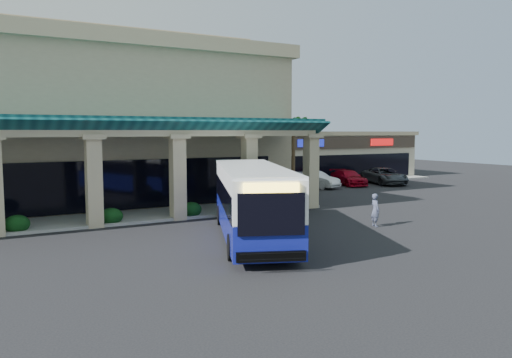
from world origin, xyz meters
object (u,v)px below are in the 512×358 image
transit_bus (252,202)px  pedestrian (375,210)px  car_white (315,180)px  car_red (348,178)px  car_gray (384,176)px  car_silver (299,180)px

transit_bus → pedestrian: (6.91, -0.67, -0.80)m
car_white → car_red: size_ratio=0.93×
pedestrian → car_red: size_ratio=0.36×
transit_bus → car_gray: (22.19, 14.63, -0.89)m
pedestrian → car_white: 17.73m
transit_bus → car_red: transit_bus is taller
transit_bus → car_red: (18.63, 15.51, -0.96)m
car_red → car_gray: (3.57, -0.89, 0.08)m
car_white → car_red: car_white is taller
car_silver → car_white: car_silver is taller
car_silver → car_gray: (9.38, -0.32, -0.02)m
pedestrian → car_silver: pedestrian is taller
car_silver → pedestrian: bearing=-101.5°
transit_bus → car_red: 24.26m
pedestrian → car_white: pedestrian is taller
transit_bus → car_white: bearing=68.0°
pedestrian → car_white: bearing=-12.6°
car_red → car_gray: 3.68m
car_silver → car_red: 5.84m
car_white → car_gray: size_ratio=0.80×
transit_bus → car_gray: size_ratio=2.15×
transit_bus → car_silver: bearing=71.3°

